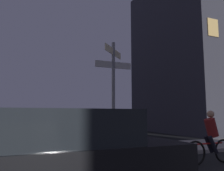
% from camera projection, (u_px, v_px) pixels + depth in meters
% --- Properties ---
extents(sidewalk_kerb, '(40.00, 2.88, 0.14)m').
position_uv_depth(sidewalk_kerb, '(129.00, 150.00, 9.14)').
color(sidewalk_kerb, '#9E9991').
rests_on(sidewalk_kerb, ground_plane).
extents(signpost, '(1.41, 1.10, 3.98)m').
position_uv_depth(signpost, '(113.00, 86.00, 8.31)').
color(signpost, gray).
rests_on(signpost, sidewalk_kerb).
extents(car_near_left, '(4.54, 2.11, 1.57)m').
position_uv_depth(car_near_left, '(43.00, 158.00, 3.48)').
color(car_near_left, black).
rests_on(car_near_left, ground_plane).
extents(cyclist, '(1.82, 0.33, 1.61)m').
position_uv_depth(cyclist, '(211.00, 139.00, 7.05)').
color(cyclist, black).
rests_on(cyclist, ground_plane).
extents(building_right_block, '(8.76, 9.70, 13.23)m').
position_uv_depth(building_right_block, '(199.00, 57.00, 20.79)').
color(building_right_block, '#383842').
rests_on(building_right_block, ground_plane).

